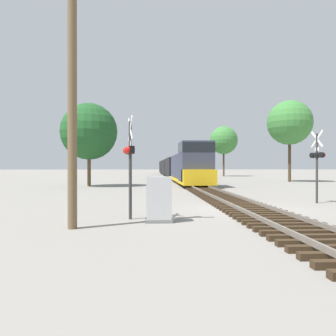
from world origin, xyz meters
TOP-DOWN VIEW (x-y plane):
  - ground_plane at (0.00, 0.00)m, footprint 400.00×400.00m
  - rail_track_bed at (0.00, -0.00)m, footprint 2.60×160.00m
  - freight_train at (0.00, 47.67)m, footprint 3.02×71.26m
  - crossing_signal_near at (-5.20, -2.49)m, footprint 0.49×1.01m
  - crossing_signal_far at (4.65, 2.35)m, footprint 0.49×1.01m
  - relay_cabinet at (-4.11, -3.21)m, footprint 0.97×0.57m
  - utility_pole at (-6.91, -4.27)m, footprint 1.80×0.29m
  - tree_far_right at (-10.43, 18.07)m, footprint 5.61×5.61m
  - tree_mid_background at (13.75, 26.59)m, footprint 5.75×5.75m
  - tree_deep_background at (10.62, 50.61)m, footprint 5.63×5.63m

SIDE VIEW (x-z plane):
  - ground_plane at x=0.00m, z-range 0.00..0.00m
  - rail_track_bed at x=0.00m, z-range -0.02..0.29m
  - relay_cabinet at x=-4.11m, z-range -0.01..1.60m
  - freight_train at x=0.00m, z-range -0.32..4.00m
  - crossing_signal_near at x=-5.20m, z-range 0.47..4.33m
  - crossing_signal_far at x=4.65m, z-range 0.45..4.38m
  - utility_pole at x=-6.91m, z-range 0.12..8.51m
  - tree_far_right at x=-10.43m, z-range 1.32..9.58m
  - tree_deep_background at x=10.62m, z-range 2.22..12.32m
  - tree_mid_background at x=13.75m, z-range 2.38..12.93m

